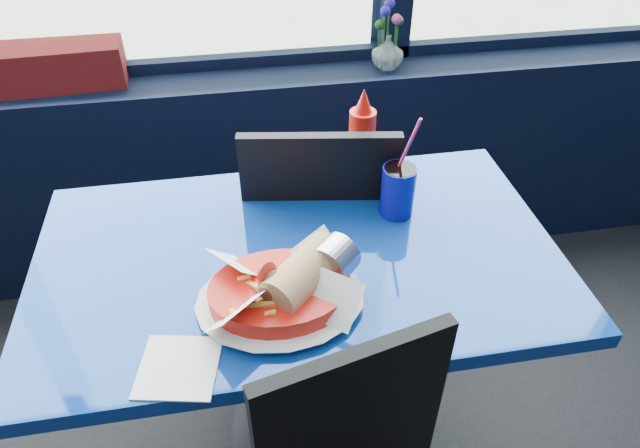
{
  "coord_description": "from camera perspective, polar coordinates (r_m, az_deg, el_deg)",
  "views": [
    {
      "loc": [
        0.18,
        1.03,
        1.64
      ],
      "look_at": [
        0.35,
        1.98,
        0.84
      ],
      "focal_mm": 32.0,
      "sensor_mm": 36.0,
      "label": 1
    }
  ],
  "objects": [
    {
      "name": "ketchup_bottle",
      "position": [
        1.5,
        4.19,
        8.42
      ],
      "size": [
        0.07,
        0.07,
        0.26
      ],
      "color": "red",
      "rests_on": "near_table"
    },
    {
      "name": "flower_vase",
      "position": [
        2.03,
        6.81,
        17.06
      ],
      "size": [
        0.14,
        0.15,
        0.23
      ],
      "rotation": [
        0.0,
        0.0,
        0.34
      ],
      "color": "silver",
      "rests_on": "window_sill"
    },
    {
      "name": "window_sill",
      "position": [
        2.22,
        -12.9,
        4.56
      ],
      "size": [
        5.0,
        0.26,
        0.8
      ],
      "primitive_type": "cube",
      "color": "black",
      "rests_on": "ground"
    },
    {
      "name": "planter_box",
      "position": [
        2.11,
        -28.17,
        13.53
      ],
      "size": [
        0.68,
        0.2,
        0.13
      ],
      "primitive_type": "cube",
      "rotation": [
        0.0,
        0.0,
        0.05
      ],
      "color": "maroon",
      "rests_on": "window_sill"
    },
    {
      "name": "near_table",
      "position": [
        1.45,
        -2.03,
        -8.19
      ],
      "size": [
        1.2,
        0.7,
        0.75
      ],
      "color": "black",
      "rests_on": "ground"
    },
    {
      "name": "chair_near_back",
      "position": [
        1.7,
        -1.32,
        -0.76
      ],
      "size": [
        0.48,
        0.49,
        0.93
      ],
      "rotation": [
        0.0,
        0.0,
        2.98
      ],
      "color": "black",
      "rests_on": "ground"
    },
    {
      "name": "soda_cup",
      "position": [
        1.4,
        7.8,
        3.41
      ],
      "size": [
        0.08,
        0.08,
        0.28
      ],
      "rotation": [
        0.0,
        0.0,
        -0.02
      ],
      "color": "#0C0D8E",
      "rests_on": "near_table"
    },
    {
      "name": "napkin",
      "position": [
        1.13,
        -13.96,
        -13.72
      ],
      "size": [
        0.17,
        0.17,
        0.0
      ],
      "primitive_type": "cube",
      "rotation": [
        0.0,
        0.0,
        -0.2
      ],
      "color": "white",
      "rests_on": "near_table"
    },
    {
      "name": "food_basket",
      "position": [
        1.18,
        -3.71,
        -6.52
      ],
      "size": [
        0.38,
        0.38,
        0.11
      ],
      "rotation": [
        0.0,
        0.0,
        0.36
      ],
      "color": "red",
      "rests_on": "near_table"
    }
  ]
}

